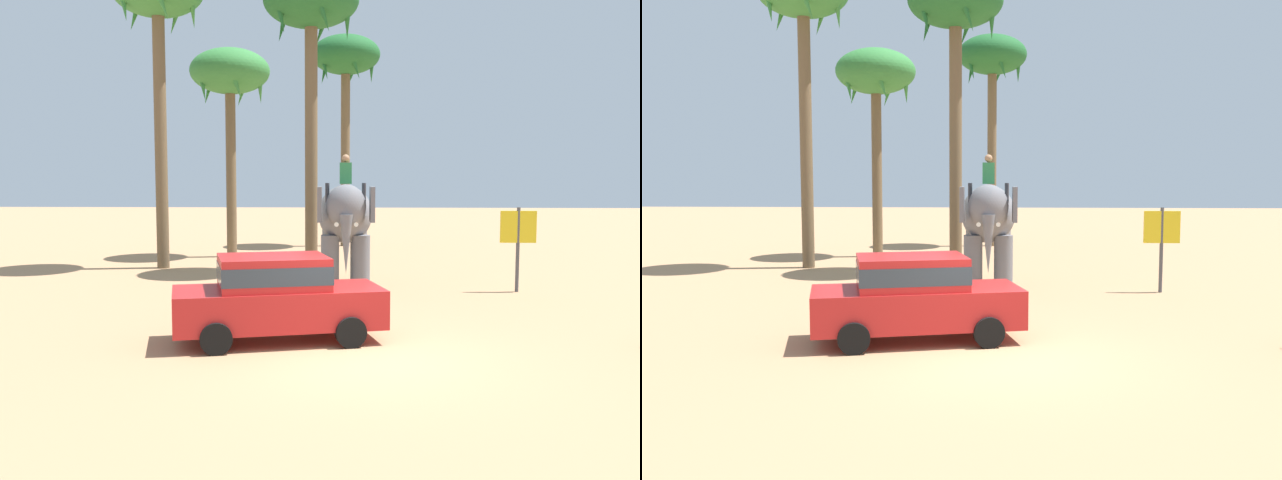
# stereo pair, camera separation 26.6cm
# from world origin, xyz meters

# --- Properties ---
(ground_plane) EXTENTS (120.00, 120.00, 0.00)m
(ground_plane) POSITION_xyz_m (0.00, 0.00, 0.00)
(ground_plane) COLOR tan
(car_sedan_foreground) EXTENTS (4.39, 2.65, 1.70)m
(car_sedan_foreground) POSITION_xyz_m (-1.70, 1.28, 0.93)
(car_sedan_foreground) COLOR red
(car_sedan_foreground) RESTS_ON ground
(elephant_with_mahout) EXTENTS (1.66, 3.88, 3.88)m
(elephant_with_mahout) POSITION_xyz_m (-0.37, 7.93, 1.99)
(elephant_with_mahout) COLOR slate
(elephant_with_mahout) RESTS_ON ground
(palm_tree_behind_elephant) EXTENTS (3.20, 3.20, 9.78)m
(palm_tree_behind_elephant) POSITION_xyz_m (-0.43, 19.99, 8.52)
(palm_tree_behind_elephant) COLOR brown
(palm_tree_behind_elephant) RESTS_ON ground
(palm_tree_near_hut) EXTENTS (3.20, 3.20, 9.99)m
(palm_tree_near_hut) POSITION_xyz_m (-1.54, 11.06, 8.71)
(palm_tree_near_hut) COLOR brown
(palm_tree_near_hut) RESTS_ON ground
(palm_tree_left_of_road) EXTENTS (3.20, 3.20, 10.58)m
(palm_tree_left_of_road) POSITION_xyz_m (-6.90, 11.87, 9.24)
(palm_tree_left_of_road) COLOR brown
(palm_tree_left_of_road) RESTS_ON ground
(palm_tree_far_back) EXTENTS (3.20, 3.20, 8.36)m
(palm_tree_far_back) POSITION_xyz_m (-5.03, 15.37, 7.21)
(palm_tree_far_back) COLOR brown
(palm_tree_far_back) RESTS_ON ground
(signboard_yellow) EXTENTS (1.00, 0.10, 2.40)m
(signboard_yellow) POSITION_xyz_m (4.50, 7.28, 1.69)
(signboard_yellow) COLOR #4C4C51
(signboard_yellow) RESTS_ON ground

